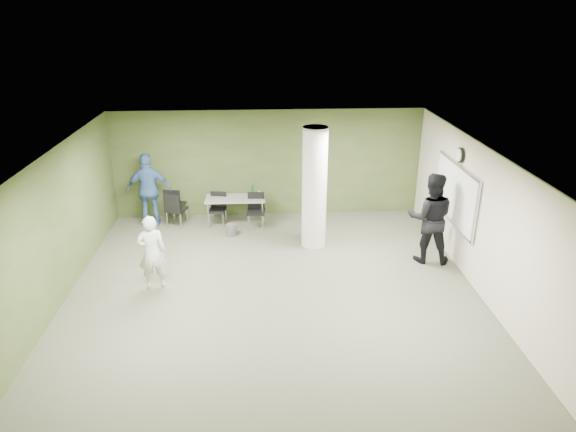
{
  "coord_description": "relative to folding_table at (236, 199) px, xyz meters",
  "views": [
    {
      "loc": [
        -0.22,
        -8.85,
        5.24
      ],
      "look_at": [
        0.35,
        1.0,
        1.15
      ],
      "focal_mm": 32.0,
      "sensor_mm": 36.0,
      "label": 1
    }
  ],
  "objects": [
    {
      "name": "wall_right_cream",
      "position": [
        4.83,
        -3.34,
        0.74
      ],
      "size": [
        0.02,
        8.0,
        2.8
      ],
      "primitive_type": "cube",
      "color": "beige",
      "rests_on": "floor"
    },
    {
      "name": "wall_clock",
      "position": [
        4.75,
        -2.14,
        1.69
      ],
      "size": [
        0.06,
        0.32,
        0.32
      ],
      "color": "black",
      "rests_on": "wall_right_cream"
    },
    {
      "name": "chair_table_left",
      "position": [
        -0.47,
        0.02,
        -0.18
      ],
      "size": [
        0.47,
        0.47,
        0.84
      ],
      "rotation": [
        0.0,
        0.0,
        -0.14
      ],
      "color": "black",
      "rests_on": "floor"
    },
    {
      "name": "wastebasket",
      "position": [
        -0.11,
        -0.72,
        -0.52
      ],
      "size": [
        0.25,
        0.25,
        0.29
      ],
      "primitive_type": "cylinder",
      "color": "#4C4C4C",
      "rests_on": "floor"
    },
    {
      "name": "chair_back_left",
      "position": [
        -1.54,
        -0.11,
        -0.14
      ],
      "size": [
        0.57,
        0.57,
        0.91
      ],
      "rotation": [
        0.0,
        0.0,
        2.8
      ],
      "color": "black",
      "rests_on": "floor"
    },
    {
      "name": "wall_back",
      "position": [
        0.83,
        0.66,
        0.74
      ],
      "size": [
        8.0,
        2.8,
        0.02
      ],
      "primitive_type": "cube",
      "rotation": [
        1.57,
        0.0,
        0.0
      ],
      "color": "#3D5025",
      "rests_on": "floor"
    },
    {
      "name": "wall_left",
      "position": [
        -3.17,
        -3.34,
        0.74
      ],
      "size": [
        0.02,
        8.0,
        2.8
      ],
      "primitive_type": "cube",
      "color": "#3D5025",
      "rests_on": "floor"
    },
    {
      "name": "whiteboard",
      "position": [
        4.75,
        -2.14,
        0.84
      ],
      "size": [
        0.05,
        2.3,
        1.3
      ],
      "color": "silver",
      "rests_on": "wall_right_cream"
    },
    {
      "name": "man_blue",
      "position": [
        -2.16,
        0.06,
        0.28
      ],
      "size": [
        1.15,
        0.57,
        1.88
      ],
      "primitive_type": "imported",
      "rotation": [
        0.0,
        0.0,
        3.25
      ],
      "color": "#3E639A",
      "rests_on": "floor"
    },
    {
      "name": "chair_back_right",
      "position": [
        -1.6,
        0.22,
        -0.13
      ],
      "size": [
        0.54,
        0.54,
        0.91
      ],
      "rotation": [
        0.0,
        0.0,
        2.93
      ],
      "color": "black",
      "rests_on": "floor"
    },
    {
      "name": "folding_table",
      "position": [
        0.0,
        0.0,
        0.0
      ],
      "size": [
        1.51,
        0.67,
        0.96
      ],
      "rotation": [
        0.0,
        0.0,
        -0.01
      ],
      "color": "gray",
      "rests_on": "floor"
    },
    {
      "name": "column",
      "position": [
        1.83,
        -1.34,
        0.74
      ],
      "size": [
        0.56,
        0.56,
        2.8
      ],
      "primitive_type": "cylinder",
      "color": "silver",
      "rests_on": "floor"
    },
    {
      "name": "chair_table_right",
      "position": [
        0.49,
        -0.22,
        -0.15
      ],
      "size": [
        0.47,
        0.47,
        0.89
      ],
      "rotation": [
        0.0,
        0.0,
        -0.06
      ],
      "color": "black",
      "rests_on": "floor"
    },
    {
      "name": "man_black",
      "position": [
        4.23,
        -2.28,
        0.34
      ],
      "size": [
        1.12,
        0.95,
        2.01
      ],
      "primitive_type": "imported",
      "rotation": [
        0.0,
        0.0,
        2.92
      ],
      "color": "black",
      "rests_on": "floor"
    },
    {
      "name": "floor",
      "position": [
        0.83,
        -3.34,
        -0.66
      ],
      "size": [
        8.0,
        8.0,
        0.0
      ],
      "primitive_type": "plane",
      "color": "#535442",
      "rests_on": "ground"
    },
    {
      "name": "ceiling",
      "position": [
        0.83,
        -3.34,
        2.14
      ],
      "size": [
        8.0,
        8.0,
        0.0
      ],
      "primitive_type": "plane",
      "rotation": [
        3.14,
        0.0,
        0.0
      ],
      "color": "white",
      "rests_on": "wall_back"
    },
    {
      "name": "woman_white",
      "position": [
        -1.53,
        -3.1,
        0.1
      ],
      "size": [
        0.63,
        0.49,
        1.53
      ],
      "primitive_type": "imported",
      "rotation": [
        0.0,
        0.0,
        3.38
      ],
      "color": "silver",
      "rests_on": "floor"
    }
  ]
}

